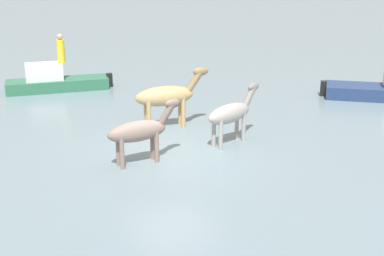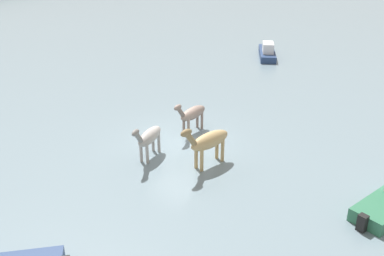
% 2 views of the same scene
% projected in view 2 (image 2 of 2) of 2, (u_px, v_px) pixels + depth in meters
% --- Properties ---
extents(ground_plane, '(143.37, 143.37, 0.00)m').
position_uv_depth(ground_plane, '(181.00, 141.00, 19.58)').
color(ground_plane, slate).
extents(horse_chestnut_trailing, '(2.53, 1.06, 1.96)m').
position_uv_depth(horse_chestnut_trailing, '(208.00, 141.00, 17.19)').
color(horse_chestnut_trailing, tan).
rests_on(horse_chestnut_trailing, ground_plane).
extents(horse_mid_herd, '(2.19, 0.67, 1.70)m').
position_uv_depth(horse_mid_herd, '(192.00, 114.00, 20.09)').
color(horse_mid_herd, gray).
rests_on(horse_mid_herd, ground_plane).
extents(horse_dark_mare, '(2.23, 0.79, 1.72)m').
position_uv_depth(horse_dark_mare, '(149.00, 137.00, 17.82)').
color(horse_dark_mare, '#9E9993').
rests_on(horse_dark_mare, ground_plane).
extents(boat_dinghy_port, '(3.98, 2.73, 1.32)m').
position_uv_depth(boat_dinghy_port, '(267.00, 53.00, 32.23)').
color(boat_dinghy_port, navy).
rests_on(boat_dinghy_port, ground_plane).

